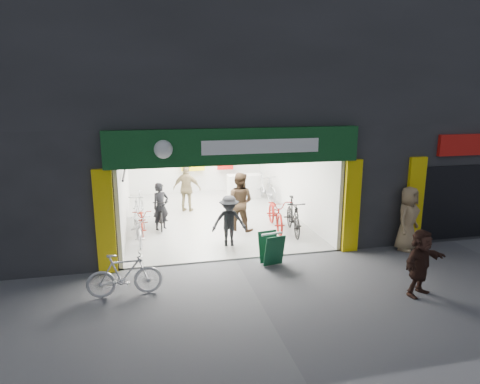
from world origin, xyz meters
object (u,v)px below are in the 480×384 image
object	(u,v)px
parked_bike	(125,275)
pedestrian_near	(408,219)
sandwich_board	(271,248)
bike_left_front	(139,227)
bike_right_front	(293,216)

from	to	relation	value
parked_bike	pedestrian_near	distance (m)	7.75
parked_bike	sandwich_board	distance (m)	3.74
bike_left_front	pedestrian_near	world-z (taller)	pedestrian_near
parked_bike	sandwich_board	bearing A→B (deg)	-76.86
bike_left_front	bike_right_front	size ratio (longest dim) A/B	0.93
bike_right_front	sandwich_board	bearing A→B (deg)	-113.95
parked_bike	sandwich_board	size ratio (longest dim) A/B	1.96
bike_left_front	bike_right_front	bearing A→B (deg)	-7.39
bike_left_front	sandwich_board	xyz separation A→B (m)	(3.32, -2.49, -0.01)
bike_left_front	pedestrian_near	xyz separation A→B (m)	(7.36, -2.29, 0.44)
bike_left_front	parked_bike	distance (m)	3.44
bike_left_front	pedestrian_near	distance (m)	7.72
bike_right_front	parked_bike	bearing A→B (deg)	-139.71
bike_left_front	pedestrian_near	size ratio (longest dim) A/B	0.98
bike_right_front	pedestrian_near	bearing A→B (deg)	-28.98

